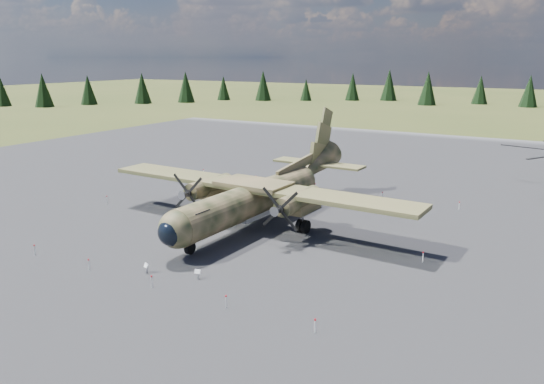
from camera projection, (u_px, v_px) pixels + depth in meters
The scene contains 7 objects.
ground at pixel (239, 228), 47.64m from camera, with size 500.00×500.00×0.00m, color #505124.
apron at pixel (291, 203), 56.04m from camera, with size 120.00×120.00×0.04m, color #5B5B60.
transport_plane at pixel (261, 191), 48.66m from camera, with size 31.15×28.31×10.28m.
info_placard_left at pixel (146, 266), 37.66m from camera, with size 0.49×0.34×0.71m.
info_placard_right at pixel (198, 273), 36.62m from camera, with size 0.47×0.26×0.70m.
barrier_fence at pixel (234, 222), 47.68m from camera, with size 33.12×29.62×0.85m.
treeline at pixel (255, 165), 50.92m from camera, with size 305.27×301.86×10.96m.
Camera 1 is at (25.23, -37.83, 14.90)m, focal length 35.00 mm.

